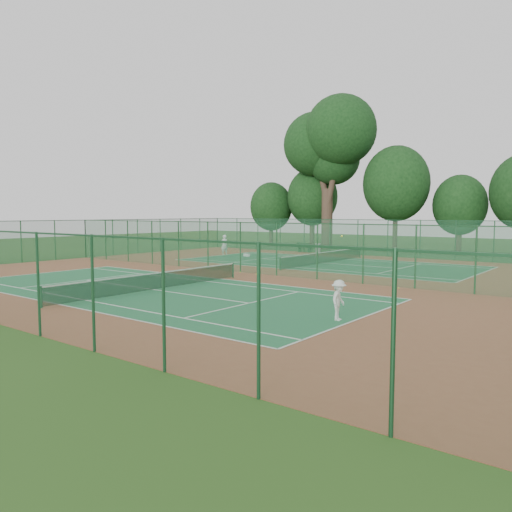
{
  "coord_description": "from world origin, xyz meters",
  "views": [
    {
      "loc": [
        20.39,
        -26.54,
        4.12
      ],
      "look_at": [
        2.57,
        -3.54,
        1.6
      ],
      "focal_mm": 35.0,
      "sensor_mm": 36.0,
      "label": 1
    }
  ],
  "objects_px": {
    "player_near": "(339,300)",
    "kit_bag": "(247,255)",
    "trash_bin": "(318,248)",
    "bench": "(304,247)",
    "player_far": "(224,245)",
    "big_tree": "(330,142)"
  },
  "relations": [
    {
      "from": "bench",
      "to": "kit_bag",
      "type": "bearing_deg",
      "value": -95.08
    },
    {
      "from": "trash_bin",
      "to": "player_far",
      "type": "bearing_deg",
      "value": -126.2
    },
    {
      "from": "kit_bag",
      "to": "player_near",
      "type": "bearing_deg",
      "value": -30.79
    },
    {
      "from": "player_far",
      "to": "trash_bin",
      "type": "xyz_separation_m",
      "value": [
        5.77,
        7.89,
        -0.5
      ]
    },
    {
      "from": "player_near",
      "to": "bench",
      "type": "relative_size",
      "value": 0.92
    },
    {
      "from": "bench",
      "to": "kit_bag",
      "type": "relative_size",
      "value": 2.39
    },
    {
      "from": "player_near",
      "to": "trash_bin",
      "type": "xyz_separation_m",
      "value": [
        -17.0,
        27.12,
        -0.28
      ]
    },
    {
      "from": "kit_bag",
      "to": "big_tree",
      "type": "xyz_separation_m",
      "value": [
        1.4,
        13.04,
        11.83
      ]
    },
    {
      "from": "trash_bin",
      "to": "big_tree",
      "type": "xyz_separation_m",
      "value": [
        -1.99,
        5.65,
        11.46
      ]
    },
    {
      "from": "trash_bin",
      "to": "player_near",
      "type": "bearing_deg",
      "value": -57.92
    },
    {
      "from": "trash_bin",
      "to": "kit_bag",
      "type": "height_order",
      "value": "trash_bin"
    },
    {
      "from": "trash_bin",
      "to": "bench",
      "type": "distance_m",
      "value": 1.79
    },
    {
      "from": "big_tree",
      "to": "player_far",
      "type": "bearing_deg",
      "value": -105.62
    },
    {
      "from": "player_near",
      "to": "bench",
      "type": "xyz_separation_m",
      "value": [
        -18.78,
        27.26,
        -0.26
      ]
    },
    {
      "from": "player_near",
      "to": "big_tree",
      "type": "relative_size",
      "value": 0.09
    },
    {
      "from": "big_tree",
      "to": "bench",
      "type": "bearing_deg",
      "value": -87.91
    },
    {
      "from": "player_near",
      "to": "player_far",
      "type": "bearing_deg",
      "value": 38.66
    },
    {
      "from": "player_far",
      "to": "big_tree",
      "type": "bearing_deg",
      "value": -174.3
    },
    {
      "from": "player_near",
      "to": "kit_bag",
      "type": "relative_size",
      "value": 2.2
    },
    {
      "from": "player_far",
      "to": "bench",
      "type": "xyz_separation_m",
      "value": [
        3.99,
        8.03,
        -0.48
      ]
    },
    {
      "from": "trash_bin",
      "to": "kit_bag",
      "type": "relative_size",
      "value": 1.43
    },
    {
      "from": "player_far",
      "to": "big_tree",
      "type": "relative_size",
      "value": 0.12
    }
  ]
}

